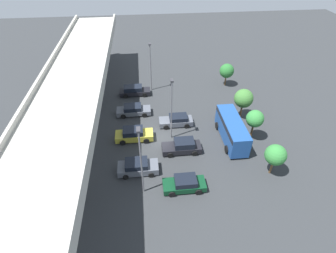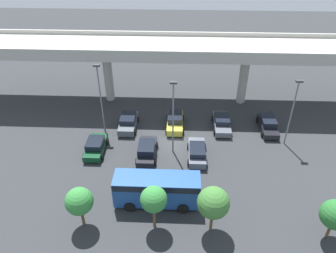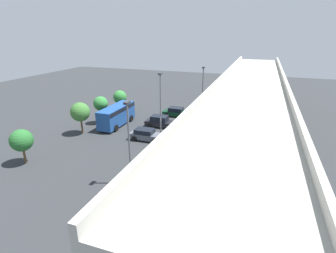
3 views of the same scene
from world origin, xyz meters
TOP-DOWN VIEW (x-y plane):
  - ground_plane at (0.00, 0.00)m, footprint 113.27×113.27m
  - highway_overpass at (-0.00, 9.86)m, footprint 54.01×7.17m
  - parked_car_0 at (-8.19, -1.68)m, footprint 2.05×4.37m
  - parked_car_1 at (-5.37, 3.05)m, footprint 2.12×4.41m
  - parked_car_2 at (-2.65, -2.27)m, footprint 2.06×4.66m
  - parked_car_3 at (0.15, 3.45)m, footprint 2.08×4.69m
  - parked_car_4 at (2.59, -2.24)m, footprint 1.99×4.47m
  - parked_car_5 at (5.69, 3.52)m, footprint 2.08×4.80m
  - parked_car_6 at (11.04, 3.38)m, footprint 1.98×4.79m
  - shuttle_bus at (-1.12, -8.64)m, footprint 7.41×2.53m
  - lamp_post_near_aisle at (0.04, -1.25)m, footprint 0.70×0.35m
  - lamp_post_mid_lot at (-8.13, 2.51)m, footprint 0.70×0.35m
  - lamp_post_by_overpass at (12.38, 0.59)m, footprint 0.70×0.35m
  - tree_front_left at (-7.03, -11.36)m, footprint 2.25×2.25m
  - tree_front_centre at (-1.16, -11.26)m, footprint 2.14×2.14m
  - tree_front_right at (3.44, -11.42)m, footprint 2.55×2.55m
  - tree_front_far_right at (12.63, -11.79)m, footprint 2.32×2.32m

SIDE VIEW (x-z plane):
  - ground_plane at x=0.00m, z-range 0.00..0.00m
  - parked_car_5 at x=5.69m, z-range -0.03..1.41m
  - parked_car_0 at x=-8.19m, z-range -0.04..1.45m
  - parked_car_4 at x=2.59m, z-range -0.03..1.45m
  - parked_car_1 at x=-5.37m, z-range -0.04..1.51m
  - parked_car_6 at x=11.04m, z-range -0.03..1.50m
  - parked_car_2 at x=-2.65m, z-range -0.06..1.59m
  - parked_car_3 at x=0.15m, z-range -0.04..1.61m
  - shuttle_bus at x=-1.12m, z-range 0.28..3.17m
  - tree_front_far_right at x=12.63m, z-range 0.71..4.47m
  - tree_front_left at x=-7.03m, z-range 0.77..4.60m
  - tree_front_centre at x=-1.16m, z-range 0.98..5.13m
  - tree_front_right at x=3.44m, z-range 0.88..5.23m
  - lamp_post_by_overpass at x=12.38m, z-range 0.68..8.44m
  - lamp_post_mid_lot at x=-8.13m, z-range 0.69..8.89m
  - lamp_post_near_aisle at x=0.04m, z-range 0.69..8.95m
  - highway_overpass at x=0.00m, z-range 2.83..11.13m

